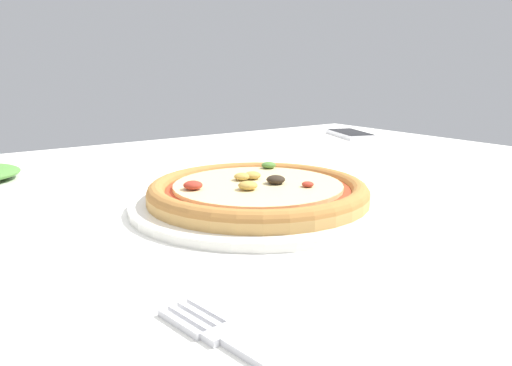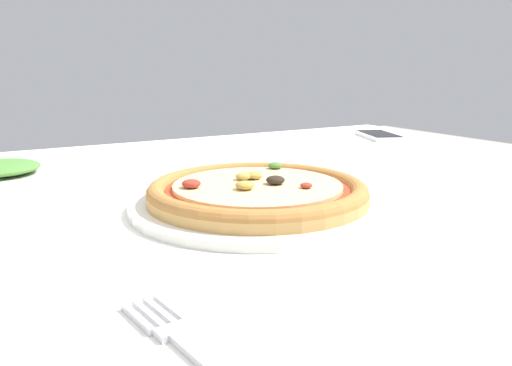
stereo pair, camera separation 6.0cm
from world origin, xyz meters
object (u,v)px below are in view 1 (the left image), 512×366
object	(u,v)px
fork	(251,351)
pizza_plate	(256,194)
dining_table	(298,252)
cell_phone	(350,134)

from	to	relation	value
fork	pizza_plate	bearing A→B (deg)	53.81
dining_table	cell_phone	size ratio (longest dim) A/B	8.15
fork	cell_phone	distance (m)	0.97
dining_table	pizza_plate	distance (m)	0.11
fork	cell_phone	size ratio (longest dim) A/B	1.07
dining_table	pizza_plate	xyz separation A→B (m)	(-0.07, 0.00, 0.09)
dining_table	fork	size ratio (longest dim) A/B	7.65
pizza_plate	fork	size ratio (longest dim) A/B	1.80
pizza_plate	fork	world-z (taller)	pizza_plate
cell_phone	pizza_plate	bearing A→B (deg)	-145.88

